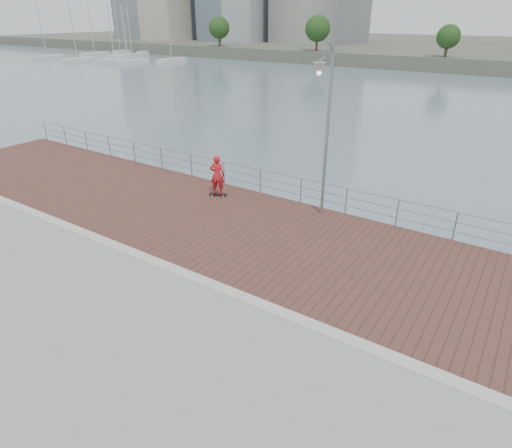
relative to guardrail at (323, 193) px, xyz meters
The scene contains 9 objects.
water 7.50m from the guardrail, 90.00° to the right, with size 400.00×400.00×0.00m, color slate.
seawall 12.12m from the guardrail, 90.00° to the right, with size 40.00×24.00×2.00m, color gray.
brick_lane 3.47m from the guardrail, 90.00° to the right, with size 40.00×6.80×0.02m, color brown.
curb 7.03m from the guardrail, 90.00° to the right, with size 40.00×0.40×0.06m, color #B7B5AD.
guardrail is the anchor object (origin of this frame).
street_lamp 3.83m from the guardrail, 77.79° to the right, with size 0.45×1.31×6.19m.
skateboard 4.69m from the guardrail, 162.84° to the right, with size 0.79×0.51×0.09m.
skateboarder 4.66m from the guardrail, 162.84° to the right, with size 0.64×0.42×1.76m, color red.
marina 96.94m from the guardrail, 144.95° to the left, with size 31.33×31.36×11.41m.
Camera 1 is at (6.74, -8.14, 7.30)m, focal length 30.00 mm.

